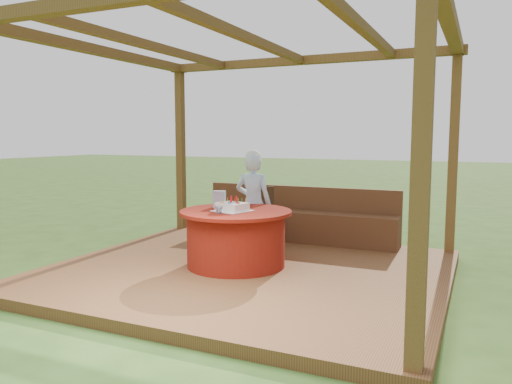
# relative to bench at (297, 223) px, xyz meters

# --- Properties ---
(ground) EXTENTS (60.00, 60.00, 0.00)m
(ground) POSITION_rel_bench_xyz_m (0.00, -1.72, -0.38)
(ground) COLOR #2F521B
(ground) RESTS_ON ground
(deck) EXTENTS (4.50, 4.00, 0.12)m
(deck) POSITION_rel_bench_xyz_m (0.00, -1.72, -0.32)
(deck) COLOR brown
(deck) RESTS_ON ground
(pergola) EXTENTS (4.50, 4.00, 2.72)m
(pergola) POSITION_rel_bench_xyz_m (0.00, -1.72, 2.02)
(pergola) COLOR brown
(pergola) RESTS_ON deck
(bench) EXTENTS (3.00, 0.42, 0.80)m
(bench) POSITION_rel_bench_xyz_m (0.00, 0.00, 0.00)
(bench) COLOR brown
(bench) RESTS_ON deck
(table) EXTENTS (1.33, 1.33, 0.67)m
(table) POSITION_rel_bench_xyz_m (-0.16, -1.69, 0.08)
(table) COLOR maroon
(table) RESTS_ON deck
(chair) EXTENTS (0.52, 0.52, 0.84)m
(chair) POSITION_rel_bench_xyz_m (-0.34, -0.56, 0.19)
(chair) COLOR #331F10
(chair) RESTS_ON deck
(elderly_woman) EXTENTS (0.51, 0.36, 1.38)m
(elderly_woman) POSITION_rel_bench_xyz_m (-0.25, -1.01, 0.43)
(elderly_woman) COLOR #9FCCEC
(elderly_woman) RESTS_ON deck
(birthday_cake) EXTENTS (0.46, 0.46, 0.17)m
(birthday_cake) POSITION_rel_bench_xyz_m (-0.18, -1.75, 0.46)
(birthday_cake) COLOR white
(birthday_cake) RESTS_ON table
(gift_bag) EXTENTS (0.16, 0.13, 0.21)m
(gift_bag) POSITION_rel_bench_xyz_m (-0.46, -1.55, 0.51)
(gift_bag) COLOR #CF86B3
(gift_bag) RESTS_ON table
(drinking_glass) EXTENTS (0.10, 0.10, 0.08)m
(drinking_glass) POSITION_rel_bench_xyz_m (-0.23, -1.99, 0.45)
(drinking_glass) COLOR white
(drinking_glass) RESTS_ON table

